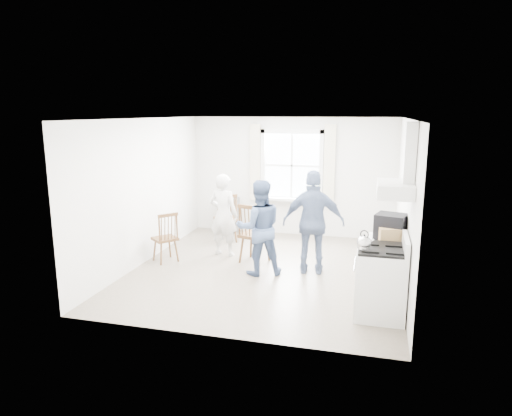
{
  "coord_description": "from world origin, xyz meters",
  "views": [
    {
      "loc": [
        1.73,
        -7.37,
        2.72
      ],
      "look_at": [
        -0.22,
        0.2,
        1.06
      ],
      "focal_mm": 32.0,
      "sensor_mm": 36.0,
      "label": 1
    }
  ],
  "objects_px": {
    "windsor_chair_a": "(227,213)",
    "person_mid": "(259,228)",
    "person_right": "(313,223)",
    "windsor_chair_b": "(251,227)",
    "windsor_chair_c": "(167,232)",
    "stereo_stack": "(391,227)",
    "person_left": "(223,215)",
    "gas_stove": "(381,281)",
    "low_cabinet": "(385,267)"
  },
  "relations": [
    {
      "from": "windsor_chair_a",
      "to": "person_mid",
      "type": "xyz_separation_m",
      "value": [
        1.12,
        -1.66,
        0.17
      ]
    },
    {
      "from": "windsor_chair_b",
      "to": "person_left",
      "type": "distance_m",
      "value": 0.74
    },
    {
      "from": "gas_stove",
      "to": "windsor_chair_b",
      "type": "height_order",
      "value": "gas_stove"
    },
    {
      "from": "person_left",
      "to": "stereo_stack",
      "type": "bearing_deg",
      "value": 164.81
    },
    {
      "from": "low_cabinet",
      "to": "windsor_chair_a",
      "type": "bearing_deg",
      "value": 146.23
    },
    {
      "from": "gas_stove",
      "to": "windsor_chair_c",
      "type": "bearing_deg",
      "value": 160.86
    },
    {
      "from": "stereo_stack",
      "to": "windsor_chair_b",
      "type": "height_order",
      "value": "stereo_stack"
    },
    {
      "from": "person_left",
      "to": "person_right",
      "type": "bearing_deg",
      "value": 171.33
    },
    {
      "from": "low_cabinet",
      "to": "windsor_chair_c",
      "type": "height_order",
      "value": "windsor_chair_c"
    },
    {
      "from": "person_right",
      "to": "windsor_chair_b",
      "type": "bearing_deg",
      "value": -16.39
    },
    {
      "from": "person_mid",
      "to": "person_right",
      "type": "height_order",
      "value": "person_right"
    },
    {
      "from": "windsor_chair_c",
      "to": "person_right",
      "type": "bearing_deg",
      "value": 2.92
    },
    {
      "from": "gas_stove",
      "to": "person_mid",
      "type": "relative_size",
      "value": 0.69
    },
    {
      "from": "gas_stove",
      "to": "windsor_chair_a",
      "type": "relative_size",
      "value": 1.07
    },
    {
      "from": "gas_stove",
      "to": "person_left",
      "type": "relative_size",
      "value": 0.71
    },
    {
      "from": "gas_stove",
      "to": "low_cabinet",
      "type": "relative_size",
      "value": 1.24
    },
    {
      "from": "windsor_chair_b",
      "to": "person_left",
      "type": "bearing_deg",
      "value": 150.67
    },
    {
      "from": "gas_stove",
      "to": "person_left",
      "type": "bearing_deg",
      "value": 145.44
    },
    {
      "from": "low_cabinet",
      "to": "windsor_chair_b",
      "type": "distance_m",
      "value": 2.5
    },
    {
      "from": "stereo_stack",
      "to": "windsor_chair_c",
      "type": "distance_m",
      "value": 3.93
    },
    {
      "from": "windsor_chair_c",
      "to": "windsor_chair_b",
      "type": "bearing_deg",
      "value": 12.54
    },
    {
      "from": "person_mid",
      "to": "low_cabinet",
      "type": "bearing_deg",
      "value": 144.51
    },
    {
      "from": "person_right",
      "to": "windsor_chair_a",
      "type": "bearing_deg",
      "value": -41.42
    },
    {
      "from": "stereo_stack",
      "to": "person_left",
      "type": "xyz_separation_m",
      "value": [
        -3.0,
        1.33,
        -0.29
      ]
    },
    {
      "from": "person_mid",
      "to": "gas_stove",
      "type": "bearing_deg",
      "value": 126.73
    },
    {
      "from": "windsor_chair_c",
      "to": "low_cabinet",
      "type": "bearing_deg",
      "value": -8.9
    },
    {
      "from": "stereo_stack",
      "to": "windsor_chair_a",
      "type": "relative_size",
      "value": 0.47
    },
    {
      "from": "gas_stove",
      "to": "stereo_stack",
      "type": "bearing_deg",
      "value": 80.25
    },
    {
      "from": "stereo_stack",
      "to": "windsor_chair_c",
      "type": "bearing_deg",
      "value": 170.6
    },
    {
      "from": "low_cabinet",
      "to": "windsor_chair_a",
      "type": "distance_m",
      "value": 3.81
    },
    {
      "from": "windsor_chair_c",
      "to": "person_mid",
      "type": "xyz_separation_m",
      "value": [
        1.76,
        -0.14,
        0.23
      ]
    },
    {
      "from": "gas_stove",
      "to": "windsor_chair_b",
      "type": "distance_m",
      "value": 2.78
    },
    {
      "from": "windsor_chair_a",
      "to": "person_right",
      "type": "height_order",
      "value": "person_right"
    },
    {
      "from": "windsor_chair_a",
      "to": "windsor_chair_c",
      "type": "distance_m",
      "value": 1.65
    },
    {
      "from": "windsor_chair_c",
      "to": "person_left",
      "type": "relative_size",
      "value": 0.59
    },
    {
      "from": "low_cabinet",
      "to": "person_right",
      "type": "distance_m",
      "value": 1.45
    },
    {
      "from": "low_cabinet",
      "to": "stereo_stack",
      "type": "xyz_separation_m",
      "value": [
        0.04,
        -0.04,
        0.63
      ]
    },
    {
      "from": "person_mid",
      "to": "person_right",
      "type": "xyz_separation_m",
      "value": [
        0.87,
        0.28,
        0.08
      ]
    },
    {
      "from": "gas_stove",
      "to": "windsor_chair_a",
      "type": "xyz_separation_m",
      "value": [
        -3.1,
        2.82,
        0.16
      ]
    },
    {
      "from": "low_cabinet",
      "to": "windsor_chair_a",
      "type": "xyz_separation_m",
      "value": [
        -3.17,
        2.12,
        0.19
      ]
    },
    {
      "from": "windsor_chair_b",
      "to": "person_mid",
      "type": "distance_m",
      "value": 0.56
    },
    {
      "from": "gas_stove",
      "to": "stereo_stack",
      "type": "height_order",
      "value": "stereo_stack"
    },
    {
      "from": "low_cabinet",
      "to": "stereo_stack",
      "type": "relative_size",
      "value": 1.81
    },
    {
      "from": "gas_stove",
      "to": "stereo_stack",
      "type": "distance_m",
      "value": 0.9
    },
    {
      "from": "person_right",
      "to": "stereo_stack",
      "type": "bearing_deg",
      "value": 141.05
    },
    {
      "from": "stereo_stack",
      "to": "person_right",
      "type": "xyz_separation_m",
      "value": [
        -1.22,
        0.77,
        -0.2
      ]
    },
    {
      "from": "windsor_chair_a",
      "to": "person_mid",
      "type": "relative_size",
      "value": 0.65
    },
    {
      "from": "gas_stove",
      "to": "windsor_chair_c",
      "type": "relative_size",
      "value": 1.19
    },
    {
      "from": "stereo_stack",
      "to": "windsor_chair_b",
      "type": "xyz_separation_m",
      "value": [
        -2.36,
        0.97,
        -0.41
      ]
    },
    {
      "from": "low_cabinet",
      "to": "person_right",
      "type": "height_order",
      "value": "person_right"
    }
  ]
}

